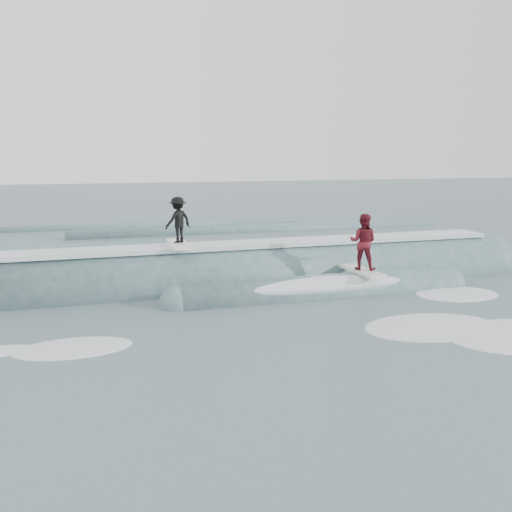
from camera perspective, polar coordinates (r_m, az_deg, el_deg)
name	(u,v)px	position (r m, az deg, el deg)	size (l,w,h in m)	color
ground	(311,329)	(14.29, 5.47, -7.24)	(160.00, 160.00, 0.00)	#40545D
breaking_wave	(256,284)	(18.94, -0.02, -2.78)	(21.56, 4.11, 2.65)	#385D5F
surfer_black	(178,223)	(18.25, -7.81, 3.30)	(1.09, 2.02, 1.56)	white
surfer_red	(363,245)	(18.07, 10.65, 1.12)	(1.08, 2.01, 1.85)	white
whitewater	(381,328)	(14.59, 12.43, -7.06)	(14.91, 5.92, 0.10)	silver
far_swells	(139,237)	(30.62, -11.59, 1.86)	(38.84, 8.65, 0.80)	#385D5F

